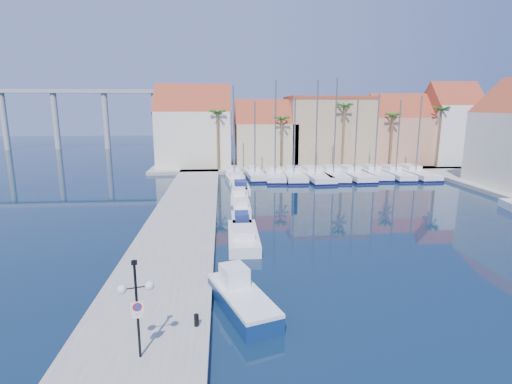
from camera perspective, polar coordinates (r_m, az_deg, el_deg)
ground at (r=23.84m, az=8.75°, el=-13.41°), size 260.00×260.00×0.00m
quay_west at (r=36.00m, az=-10.53°, el=-4.20°), size 6.00×77.00×0.50m
shore_north at (r=71.27m, az=7.68°, el=3.90°), size 54.00×16.00×0.50m
lamp_post at (r=16.39m, az=-16.74°, el=-13.84°), size 1.35×0.62×4.07m
bollard at (r=19.07m, az=-8.50°, el=-17.65°), size 0.22×0.22×0.56m
fishing_boat at (r=21.07m, az=-2.14°, el=-14.83°), size 3.65×6.03×2.00m
motorboat_west_0 at (r=30.68m, az=-1.83°, el=-6.36°), size 2.31×7.06×1.40m
motorboat_west_1 at (r=34.63m, az=-2.08°, el=-4.21°), size 1.70×5.12×1.40m
motorboat_west_2 at (r=39.48m, az=-2.06°, el=-2.17°), size 1.72×5.21×1.40m
motorboat_west_3 at (r=44.78m, az=-2.36°, el=-0.47°), size 2.13×5.87×1.40m
motorboat_west_4 at (r=49.36m, az=-2.26°, el=0.71°), size 2.21×6.35×1.40m
motorboat_west_5 at (r=55.34m, az=-3.13°, el=1.93°), size 2.52×6.15×1.40m
sailboat_0 at (r=58.52m, az=-3.17°, el=2.60°), size 2.92×8.66×13.15m
sailboat_1 at (r=58.63m, az=-0.24°, el=2.59°), size 3.04×9.16×11.05m
sailboat_2 at (r=57.89m, az=2.69°, el=2.48°), size 3.30×10.05×13.82m
sailboat_3 at (r=58.39m, az=5.34°, el=2.49°), size 3.22×10.76×11.54m
sailboat_4 at (r=58.60m, az=8.25°, el=2.46°), size 3.84×12.03×13.74m
sailboat_5 at (r=59.77m, az=10.87°, el=2.56°), size 3.72×11.44×14.21m
sailboat_6 at (r=60.57m, az=13.63°, el=2.53°), size 3.47×11.48×11.37m
sailboat_7 at (r=62.18m, az=16.39°, el=2.64°), size 2.93×10.07×12.09m
sailboat_8 at (r=62.74m, az=19.12°, el=2.54°), size 2.75×9.99×11.17m
sailboat_9 at (r=64.48m, az=21.56°, el=2.59°), size 3.30×11.34×11.83m
building_0 at (r=68.16m, az=-8.83°, el=8.80°), size 12.30×9.00×13.50m
building_1 at (r=68.46m, az=1.37°, el=7.92°), size 10.30×8.00×11.00m
building_2 at (r=71.39m, az=10.20°, el=8.68°), size 14.20×10.20×11.50m
building_3 at (r=74.47m, az=19.43°, el=8.02°), size 10.30×8.00×12.00m
building_4 at (r=77.65m, az=25.93°, el=8.45°), size 8.30×8.00×14.00m
palm_0 at (r=62.91m, az=-5.52°, el=10.96°), size 2.60×2.60×10.15m
palm_1 at (r=63.61m, az=3.68°, el=10.15°), size 2.60×2.60×9.15m
palm_2 at (r=65.79m, az=12.54°, el=11.60°), size 2.60×2.60×11.15m
palm_3 at (r=68.58m, az=18.98°, el=10.06°), size 2.60×2.60×9.65m
palm_4 at (r=72.12m, az=24.96°, el=10.42°), size 2.60×2.60×10.65m
viaduct at (r=108.31m, az=-23.41°, el=11.09°), size 48.00×2.20×14.45m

